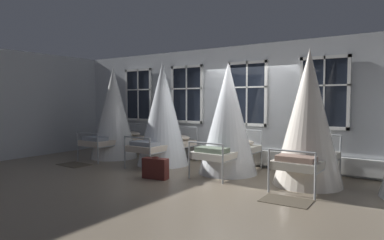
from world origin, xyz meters
TOP-DOWN VIEW (x-y plane):
  - ground at (0.00, 0.00)m, footprint 21.52×21.52m
  - back_wall_with_windows at (0.00, 1.27)m, footprint 11.76×0.10m
  - end_wall_left at (-5.88, -1.95)m, footprint 0.10×7.33m
  - window_bank at (-0.00, 1.15)m, footprint 8.54×0.10m
  - cot_first at (-3.71, 0.10)m, footprint 1.34×1.95m
  - cot_second at (-1.86, 0.08)m, footprint 1.34×1.96m
  - cot_third at (0.03, 0.11)m, footprint 1.34×1.95m
  - cot_fourth at (1.84, 0.03)m, footprint 1.34×1.96m
  - rug_first at (-3.73, -1.27)m, footprint 0.82×0.59m
  - rug_fourth at (1.86, -1.27)m, footprint 0.82×0.58m
  - suitcase_dark at (-0.98, -1.26)m, footprint 0.58×0.29m

SIDE VIEW (x-z plane):
  - ground at x=0.00m, z-range 0.00..0.00m
  - rug_first at x=-3.73m, z-range 0.00..0.01m
  - rug_fourth at x=1.86m, z-range 0.00..0.01m
  - suitcase_dark at x=-0.98m, z-range -0.01..0.46m
  - window_bank at x=0.00m, z-range -0.25..2.33m
  - cot_third at x=0.03m, z-range -0.05..2.49m
  - cot_first at x=-3.71m, z-range -0.05..2.56m
  - cot_second at x=-1.86m, z-range -0.05..2.61m
  - cot_fourth at x=1.84m, z-range -0.05..2.62m
  - back_wall_with_windows at x=0.00m, z-range 0.00..3.07m
  - end_wall_left at x=-5.88m, z-range 0.00..3.07m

